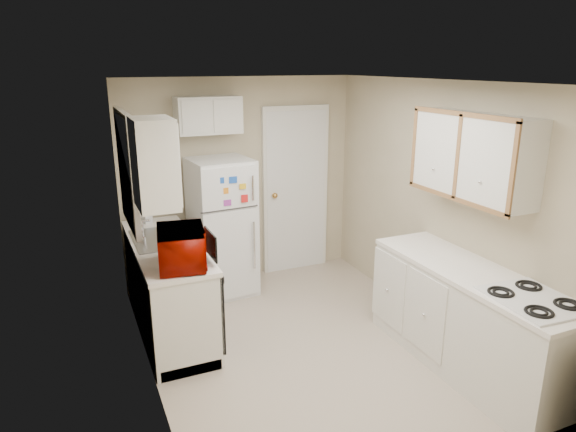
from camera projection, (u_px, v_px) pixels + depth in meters
name	position (u px, v px, depth m)	size (l,w,h in m)	color
floor	(310.00, 349.00, 4.76)	(3.80, 3.80, 0.00)	beige
ceiling	(313.00, 82.00, 4.07)	(3.80, 3.80, 0.00)	white
wall_left	(145.00, 248.00, 3.87)	(3.80, 3.80, 0.00)	#B9AB8E
wall_right	(441.00, 208.00, 4.95)	(3.80, 3.80, 0.00)	#B9AB8E
wall_back	(241.00, 181.00, 6.08)	(2.80, 2.80, 0.00)	#B9AB8E
wall_front	(468.00, 325.00, 2.74)	(2.80, 2.80, 0.00)	#B9AB8E
left_counter	(168.00, 287.00, 4.99)	(0.60, 1.80, 0.90)	silver
dishwasher	(214.00, 303.00, 4.57)	(0.03, 0.58, 0.72)	black
sink	(162.00, 243.00, 5.01)	(0.54, 0.74, 0.16)	gray
microwave	(182.00, 248.00, 4.31)	(0.31, 0.57, 0.38)	#9D0C00
soap_bottle	(146.00, 214.00, 5.46)	(0.09, 0.09, 0.20)	white
window_blinds	(128.00, 170.00, 4.69)	(0.10, 0.98, 1.08)	silver
upper_cabinet_left	(154.00, 164.00, 3.95)	(0.30, 0.45, 0.70)	silver
refrigerator	(222.00, 227.00, 5.75)	(0.64, 0.62, 1.55)	silver
cabinet_over_fridge	(208.00, 115.00, 5.56)	(0.70, 0.30, 0.40)	silver
interior_door	(296.00, 191.00, 6.36)	(0.86, 0.06, 2.08)	silver
right_counter	(468.00, 320.00, 4.35)	(0.60, 2.00, 0.90)	silver
stove	(524.00, 362.00, 3.84)	(0.53, 0.65, 0.79)	silver
upper_cabinet_right	(473.00, 156.00, 4.28)	(0.30, 1.20, 0.70)	silver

